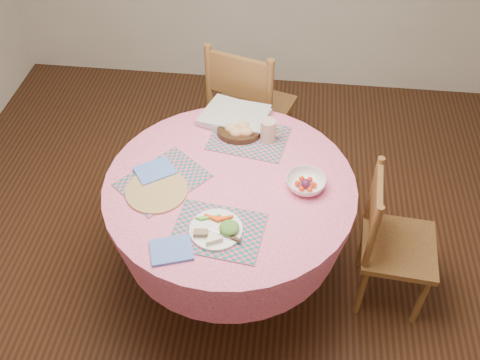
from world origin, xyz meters
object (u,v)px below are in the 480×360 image
object	(u,v)px
wicker_trivet	(157,191)
dinner_plate	(217,229)
fruit_bowl	(306,183)
dining_table	(230,210)
chair_right	(390,241)
chair_back	(248,108)
bread_bowl	(239,131)
latte_mug	(269,130)

from	to	relation	value
wicker_trivet	dinner_plate	bearing A→B (deg)	-33.56
wicker_trivet	fruit_bowl	world-z (taller)	fruit_bowl
dining_table	dinner_plate	xyz separation A→B (m)	(-0.01, -0.31, 0.22)
dining_table	dinner_plate	distance (m)	0.38
dining_table	dinner_plate	bearing A→B (deg)	-92.65
chair_right	wicker_trivet	size ratio (longest dim) A/B	2.85
dinner_plate	fruit_bowl	world-z (taller)	fruit_bowl
chair_back	fruit_bowl	size ratio (longest dim) A/B	4.40
dining_table	chair_back	xyz separation A→B (m)	(-0.00, 0.89, -0.03)
bread_bowl	fruit_bowl	world-z (taller)	bread_bowl
latte_mug	fruit_bowl	xyz separation A→B (m)	(0.21, -0.33, -0.04)
chair_back	latte_mug	distance (m)	0.64
chair_back	bread_bowl	bearing A→B (deg)	107.69
chair_right	latte_mug	xyz separation A→B (m)	(-0.67, 0.36, 0.37)
chair_right	fruit_bowl	size ratio (longest dim) A/B	3.70
bread_bowl	latte_mug	distance (m)	0.16
wicker_trivet	bread_bowl	distance (m)	0.57
chair_back	dinner_plate	bearing A→B (deg)	106.68
chair_right	chair_back	size ratio (longest dim) A/B	0.84
chair_right	bread_bowl	world-z (taller)	chair_right
chair_back	fruit_bowl	world-z (taller)	chair_back
fruit_bowl	latte_mug	bearing A→B (deg)	122.27
chair_back	dinner_plate	distance (m)	1.23
dining_table	bread_bowl	size ratio (longest dim) A/B	5.39
dining_table	latte_mug	xyz separation A→B (m)	(0.16, 0.34, 0.26)
chair_right	dinner_plate	xyz separation A→B (m)	(-0.84, -0.30, 0.33)
wicker_trivet	chair_back	bearing A→B (deg)	71.05
dining_table	fruit_bowl	size ratio (longest dim) A/B	5.37
dinner_plate	bread_bowl	size ratio (longest dim) A/B	1.06
dinner_plate	latte_mug	distance (m)	0.68
chair_back	fruit_bowl	bearing A→B (deg)	130.04
chair_back	latte_mug	xyz separation A→B (m)	(0.16, -0.55, 0.29)
dining_table	latte_mug	bearing A→B (deg)	64.89
chair_right	dinner_plate	bearing A→B (deg)	113.86
bread_bowl	fruit_bowl	bearing A→B (deg)	-43.31
bread_bowl	fruit_bowl	distance (m)	0.50
latte_mug	fruit_bowl	world-z (taller)	latte_mug
wicker_trivet	bread_bowl	bearing A→B (deg)	52.91
dining_table	fruit_bowl	distance (m)	0.43
latte_mug	fruit_bowl	distance (m)	0.39
chair_right	dinner_plate	distance (m)	0.95
latte_mug	dining_table	bearing A→B (deg)	-115.11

